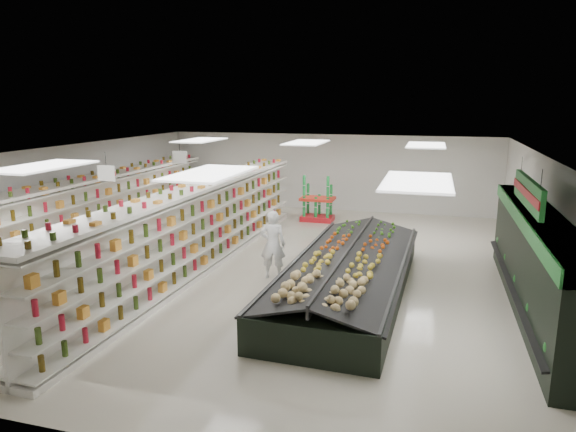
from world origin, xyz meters
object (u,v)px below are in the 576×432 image
(produce_island, at_px, (348,273))
(shopper_main, at_px, (273,244))
(gondola_center, at_px, (198,231))
(soda_endcap, at_px, (318,201))
(gondola_left, at_px, (92,216))
(shopper_background, at_px, (206,205))

(produce_island, distance_m, shopper_main, 2.20)
(gondola_center, distance_m, soda_endcap, 6.82)
(gondola_left, distance_m, produce_island, 8.61)
(shopper_background, bearing_deg, soda_endcap, -56.76)
(soda_endcap, distance_m, shopper_main, 6.78)
(produce_island, relative_size, soda_endcap, 4.65)
(gondola_center, bearing_deg, shopper_main, -4.48)
(soda_endcap, distance_m, shopper_background, 4.30)
(shopper_background, bearing_deg, produce_island, -125.40)
(produce_island, height_order, shopper_background, shopper_background)
(shopper_main, relative_size, shopper_background, 1.13)
(gondola_left, relative_size, shopper_background, 8.11)
(gondola_center, distance_m, produce_island, 4.43)
(produce_island, bearing_deg, gondola_left, 168.49)
(gondola_center, xyz_separation_m, shopper_background, (-1.87, 4.52, -0.26))
(gondola_left, distance_m, shopper_main, 6.44)
(produce_island, bearing_deg, gondola_center, 169.76)
(produce_island, distance_m, shopper_background, 8.16)
(gondola_left, relative_size, gondola_center, 0.97)
(gondola_left, bearing_deg, gondola_center, -11.60)
(gondola_left, xyz_separation_m, shopper_main, (6.33, -1.16, -0.12))
(soda_endcap, relative_size, shopper_main, 0.91)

